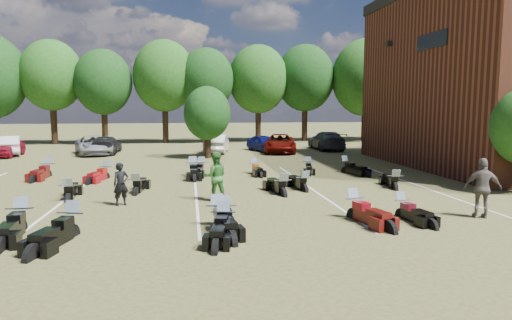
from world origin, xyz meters
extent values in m
plane|color=brown|center=(0.00, 0.00, 0.00)|extent=(160.00, 160.00, 0.00)
imported|color=maroon|center=(-16.14, 18.52, 0.69)|extent=(1.67, 4.08, 1.38)
imported|color=silver|center=(-16.31, 19.48, 0.72)|extent=(2.80, 4.62, 1.44)
imported|color=gray|center=(-10.26, 19.07, 0.70)|extent=(3.68, 5.47, 1.39)
imported|color=black|center=(-9.45, 19.47, 0.66)|extent=(1.89, 4.58, 1.33)
imported|color=#0C1158|center=(2.63, 19.78, 0.65)|extent=(2.68, 4.12, 1.30)
imported|color=#A7A8A4|center=(-1.18, 18.89, 0.73)|extent=(2.25, 4.64, 1.46)
imported|color=#5F0B05|center=(3.69, 18.50, 0.71)|extent=(3.25, 5.44, 1.42)
imported|color=#3C3B41|center=(7.95, 20.28, 0.75)|extent=(2.12, 5.16, 1.50)
imported|color=black|center=(-5.72, 0.86, 0.78)|extent=(0.68, 0.59, 1.57)
imported|color=#2E6B28|center=(-2.28, 1.19, 0.93)|extent=(0.91, 0.71, 1.87)
imported|color=#5F5852|center=(6.07, -2.72, 0.97)|extent=(1.23, 0.83, 1.95)
cube|color=black|center=(9.35, 12.00, 7.50)|extent=(0.30, 0.40, 0.30)
cube|color=black|center=(9.47, 7.00, 7.00)|extent=(0.06, 3.00, 0.80)
cylinder|color=black|center=(-16.00, 29.00, 2.04)|extent=(0.58, 0.58, 4.08)
ellipsoid|color=#1E4C19|center=(-16.00, 29.00, 6.33)|extent=(6.00, 6.00, 6.90)
cylinder|color=black|center=(-11.00, 29.00, 2.04)|extent=(0.57, 0.58, 4.08)
ellipsoid|color=#1E4C19|center=(-11.00, 29.00, 6.33)|extent=(6.00, 6.00, 6.90)
cylinder|color=black|center=(-6.00, 29.00, 2.04)|extent=(0.57, 0.58, 4.08)
ellipsoid|color=#1E4C19|center=(-6.00, 29.00, 6.33)|extent=(6.00, 6.00, 6.90)
cylinder|color=black|center=(-1.00, 29.00, 2.04)|extent=(0.58, 0.58, 4.08)
ellipsoid|color=#1E4C19|center=(-1.00, 29.00, 6.33)|extent=(6.00, 6.00, 6.90)
cylinder|color=black|center=(4.00, 29.00, 2.04)|extent=(0.57, 0.58, 4.08)
ellipsoid|color=#1E4C19|center=(4.00, 29.00, 6.33)|extent=(6.00, 6.00, 6.90)
cylinder|color=black|center=(9.00, 29.00, 2.04)|extent=(0.57, 0.58, 4.08)
ellipsoid|color=#1E4C19|center=(9.00, 29.00, 6.33)|extent=(6.00, 6.00, 6.90)
cylinder|color=black|center=(14.00, 29.00, 2.04)|extent=(0.57, 0.58, 4.08)
ellipsoid|color=#1E4C19|center=(14.00, 29.00, 6.33)|extent=(6.00, 6.00, 6.90)
cylinder|color=black|center=(19.00, 29.00, 2.04)|extent=(0.58, 0.58, 4.08)
ellipsoid|color=#1E4C19|center=(19.00, 29.00, 6.33)|extent=(6.00, 6.00, 6.90)
cylinder|color=black|center=(24.00, 29.00, 2.04)|extent=(0.58, 0.58, 4.08)
ellipsoid|color=#1E4C19|center=(24.00, 29.00, 6.33)|extent=(6.00, 6.00, 6.90)
cylinder|color=black|center=(-2.00, 15.50, 0.95)|extent=(0.24, 0.24, 1.90)
sphere|color=#1E4C19|center=(-2.00, 15.50, 3.10)|extent=(3.20, 3.20, 3.20)
cube|color=silver|center=(-8.00, 3.00, 0.01)|extent=(0.10, 14.00, 0.01)
cube|color=silver|center=(-3.00, 3.00, 0.01)|extent=(0.10, 14.00, 0.01)
cube|color=silver|center=(2.00, 3.00, 0.01)|extent=(0.10, 14.00, 0.01)
cube|color=silver|center=(7.00, 3.00, 0.01)|extent=(0.10, 14.00, 0.01)
camera|label=1|loc=(-3.23, -15.94, 3.61)|focal=32.00mm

